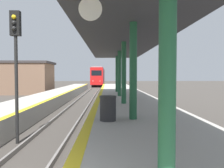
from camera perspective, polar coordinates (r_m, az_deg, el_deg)
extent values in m
cube|color=black|center=(57.91, -3.48, -0.03)|extent=(2.31, 21.33, 0.55)
cube|color=maroon|center=(57.86, -3.48, 2.09)|extent=(2.72, 23.70, 3.75)
cube|color=red|center=(46.10, -4.06, 2.07)|extent=(2.66, 0.16, 3.67)
cube|color=black|center=(46.05, -4.07, 2.88)|extent=(2.17, 0.06, 1.12)
cube|color=gray|center=(57.89, -3.49, 4.07)|extent=(2.31, 22.52, 0.24)
sphere|color=white|center=(46.10, -4.99, 0.78)|extent=(0.18, 0.18, 0.18)
sphere|color=white|center=(46.02, -3.13, 0.79)|extent=(0.18, 0.18, 0.18)
cylinder|color=black|center=(8.81, -23.67, -1.48)|extent=(0.12, 0.12, 3.99)
cube|color=black|center=(8.99, -23.92, 14.25)|extent=(0.36, 0.20, 0.90)
sphere|color=yellow|center=(8.92, -24.28, 15.68)|extent=(0.16, 0.16, 0.16)
sphere|color=black|center=(8.87, -24.26, 14.41)|extent=(0.16, 0.16, 0.16)
sphere|color=black|center=(8.83, -24.23, 13.13)|extent=(0.16, 0.16, 0.16)
cylinder|color=#1E5133|center=(3.55, 14.27, 4.81)|extent=(0.28, 0.28, 3.53)
cylinder|color=#1E5133|center=(8.02, 5.56, 3.38)|extent=(0.28, 0.28, 3.53)
cylinder|color=#1E5133|center=(12.55, 3.10, 2.96)|extent=(0.28, 0.28, 3.53)
cylinder|color=#1E5133|center=(17.08, 1.95, 2.76)|extent=(0.28, 0.28, 3.53)
cylinder|color=#1E5133|center=(21.62, 1.29, 2.64)|extent=(0.28, 0.28, 3.53)
cube|color=#2D2D33|center=(12.71, 3.12, 11.41)|extent=(4.49, 22.73, 0.20)
cylinder|color=white|center=(5.49, -5.68, 18.96)|extent=(0.56, 0.04, 0.56)
cylinder|color=#262628|center=(7.81, -1.08, -6.58)|extent=(0.58, 0.58, 0.82)
cylinder|color=#262626|center=(7.76, -1.08, -3.36)|extent=(0.61, 0.61, 0.06)
cube|color=brown|center=(33.44, -24.54, 1.23)|extent=(10.41, 5.15, 4.16)
cube|color=#383333|center=(33.48, -24.60, 5.05)|extent=(10.93, 5.41, 0.30)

